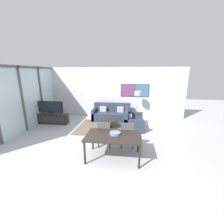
# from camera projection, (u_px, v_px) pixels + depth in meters

# --- Properties ---
(ground_plane) EXTENTS (24.00, 24.00, 0.00)m
(ground_plane) POSITION_uv_depth(u_px,v_px,m) (82.00, 178.00, 3.71)
(ground_plane) COLOR #B2B2B7
(wall_back) EXTENTS (8.03, 0.09, 2.80)m
(wall_back) POSITION_uv_depth(u_px,v_px,m) (112.00, 93.00, 8.51)
(wall_back) COLOR silver
(wall_back) RESTS_ON ground_plane
(window_wall_left) EXTENTS (0.07, 5.40, 2.80)m
(window_wall_left) POSITION_uv_depth(u_px,v_px,m) (21.00, 96.00, 6.35)
(window_wall_left) COLOR silver
(window_wall_left) RESTS_ON ground_plane
(area_rug) EXTENTS (2.87, 2.13, 0.01)m
(area_rug) POSITION_uv_depth(u_px,v_px,m) (108.00, 127.00, 7.06)
(area_rug) COLOR #706051
(area_rug) RESTS_ON ground_plane
(tv_console) EXTENTS (1.68, 0.41, 0.51)m
(tv_console) POSITION_uv_depth(u_px,v_px,m) (52.00, 119.00, 7.58)
(tv_console) COLOR black
(tv_console) RESTS_ON ground_plane
(television) EXTENTS (1.30, 0.20, 0.65)m
(television) POSITION_uv_depth(u_px,v_px,m) (50.00, 108.00, 7.43)
(television) COLOR #2D2D33
(television) RESTS_ON tv_console
(sofa_main) EXTENTS (2.02, 0.85, 0.89)m
(sofa_main) POSITION_uv_depth(u_px,v_px,m) (111.00, 115.00, 8.18)
(sofa_main) COLOR #2D384C
(sofa_main) RESTS_ON ground_plane
(sofa_side) EXTENTS (0.85, 1.38, 0.89)m
(sofa_side) POSITION_uv_depth(u_px,v_px,m) (132.00, 122.00, 6.95)
(sofa_side) COLOR #2D384C
(sofa_side) RESTS_ON ground_plane
(coffee_table) EXTENTS (0.82, 0.82, 0.37)m
(coffee_table) POSITION_uv_depth(u_px,v_px,m) (108.00, 122.00, 6.98)
(coffee_table) COLOR black
(coffee_table) RESTS_ON ground_plane
(dining_table) EXTENTS (1.63, 0.99, 0.73)m
(dining_table) POSITION_uv_depth(u_px,v_px,m) (113.00, 138.00, 4.41)
(dining_table) COLOR black
(dining_table) RESTS_ON ground_plane
(dining_chair_left) EXTENTS (0.46, 0.46, 0.92)m
(dining_chair_left) POSITION_uv_depth(u_px,v_px,m) (105.00, 133.00, 5.14)
(dining_chair_left) COLOR #4C4C51
(dining_chair_left) RESTS_ON ground_plane
(dining_chair_centre) EXTENTS (0.46, 0.46, 0.92)m
(dining_chair_centre) POSITION_uv_depth(u_px,v_px,m) (127.00, 133.00, 5.10)
(dining_chair_centre) COLOR #4C4C51
(dining_chair_centre) RESTS_ON ground_plane
(fruit_bowl) EXTENTS (0.33, 0.33, 0.07)m
(fruit_bowl) POSITION_uv_depth(u_px,v_px,m) (115.00, 133.00, 4.45)
(fruit_bowl) COLOR slate
(fruit_bowl) RESTS_ON dining_table
(floor_lamp) EXTENTS (0.36, 0.36, 1.59)m
(floor_lamp) POSITION_uv_depth(u_px,v_px,m) (138.00, 96.00, 7.74)
(floor_lamp) COLOR #2D2D33
(floor_lamp) RESTS_ON ground_plane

